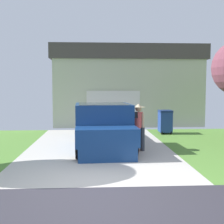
# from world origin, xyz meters

# --- Properties ---
(pickup_truck) EXTENTS (2.30, 5.52, 1.65)m
(pickup_truck) POSITION_xyz_m (0.15, 4.33, 0.74)
(pickup_truck) COLOR navy
(pickup_truck) RESTS_ON ground
(person_with_hat) EXTENTS (0.45, 0.45, 1.66)m
(person_with_hat) POSITION_xyz_m (1.41, 3.84, 0.95)
(person_with_hat) COLOR #333842
(person_with_hat) RESTS_ON ground
(handbag) EXTENTS (0.32, 0.19, 0.38)m
(handbag) POSITION_xyz_m (1.26, 3.63, 0.11)
(handbag) COLOR brown
(handbag) RESTS_ON ground
(house_with_garage) EXTENTS (8.88, 5.38, 4.67)m
(house_with_garage) POSITION_xyz_m (1.81, 12.28, 2.36)
(house_with_garage) COLOR #B5B99A
(house_with_garage) RESTS_ON ground
(wheeled_trash_bin) EXTENTS (0.60, 0.72, 1.14)m
(wheeled_trash_bin) POSITION_xyz_m (3.27, 7.51, 0.62)
(wheeled_trash_bin) COLOR navy
(wheeled_trash_bin) RESTS_ON ground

